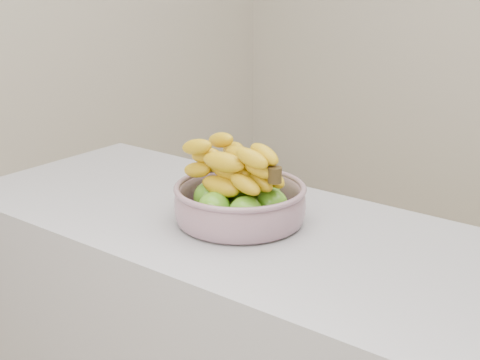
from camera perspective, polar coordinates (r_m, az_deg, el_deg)
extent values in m
cylinder|color=#97A1B6|center=(1.53, 0.00, -3.35)|extent=(0.26, 0.26, 0.01)
torus|color=#97A1B6|center=(1.50, 0.00, -0.67)|extent=(0.30, 0.30, 0.01)
sphere|color=#599C1B|center=(1.47, -2.24, -2.46)|extent=(0.08, 0.08, 0.08)
sphere|color=#599C1B|center=(1.44, 0.50, -2.83)|extent=(0.08, 0.08, 0.08)
sphere|color=#599C1B|center=(1.49, 2.69, -2.16)|extent=(0.08, 0.08, 0.08)
sphere|color=#599C1B|center=(1.56, 2.11, -1.21)|extent=(0.08, 0.08, 0.08)
sphere|color=#599C1B|center=(1.58, -0.46, -0.89)|extent=(0.08, 0.08, 0.08)
sphere|color=#599C1B|center=(1.54, -2.61, -1.48)|extent=(0.08, 0.08, 0.08)
ellipsoid|color=#FFEF15|center=(1.48, -1.67, -0.54)|extent=(0.19, 0.06, 0.04)
ellipsoid|color=#FFEF15|center=(1.50, -0.24, -0.16)|extent=(0.19, 0.08, 0.04)
ellipsoid|color=#FFEF15|center=(1.53, 1.13, 0.21)|extent=(0.19, 0.10, 0.04)
ellipsoid|color=#FFEF15|center=(1.47, -0.77, 0.78)|extent=(0.19, 0.05, 0.04)
ellipsoid|color=#FFEF15|center=(1.50, 0.76, 1.17)|extent=(0.19, 0.12, 0.04)
ellipsoid|color=#FFEF15|center=(1.47, 0.15, 2.03)|extent=(0.19, 0.08, 0.04)
ellipsoid|color=#FFEF15|center=(1.45, -1.41, 1.54)|extent=(0.19, 0.05, 0.04)
cylinder|color=#3A2C12|center=(1.40, 2.99, 0.44)|extent=(0.03, 0.03, 0.03)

